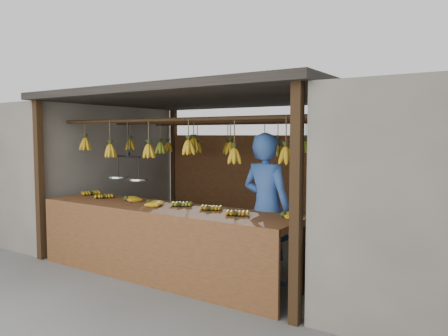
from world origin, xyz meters
The scene contains 8 objects.
ground centered at (0.00, 0.00, 0.00)m, with size 80.00×80.00×0.00m, color #5B5B57.
stall centered at (0.00, 0.33, 1.97)m, with size 4.30×3.30×2.40m.
neighbor_left centered at (-3.60, 0.00, 1.15)m, with size 3.00×3.00×2.30m, color slate.
counter centered at (0.00, -1.23, 0.71)m, with size 3.67×0.84×0.96m.
hanging_bananas centered at (0.00, -0.01, 1.61)m, with size 3.63×2.23×0.38m.
balance_scale centered at (-0.71, -1.00, 1.25)m, with size 0.75×0.35×0.80m.
vendor centered at (1.21, -0.60, 0.92)m, with size 0.67×0.44×1.83m, color #3359A5.
bag_bundles centered at (1.94, 1.35, 1.00)m, with size 0.08×0.26×1.25m.
Camera 1 is at (3.67, -5.26, 1.81)m, focal length 35.00 mm.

